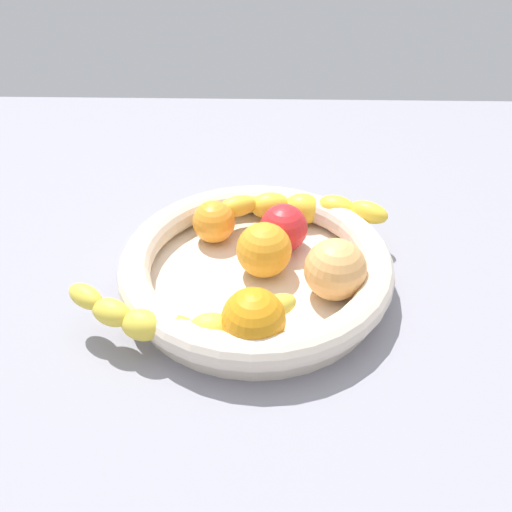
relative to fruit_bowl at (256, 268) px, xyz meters
The scene contains 9 objects.
kitchen_counter 4.35cm from the fruit_bowl, ahead, with size 120.00×120.00×3.00cm, color gray.
fruit_bowl is the anchor object (origin of this frame).
banana_draped_left 13.56cm from the fruit_bowl, 126.20° to the right, with size 25.66×7.82×4.92cm.
banana_draped_right 12.67cm from the fruit_bowl, 61.33° to the left, with size 23.25×7.56×4.87cm.
orange_front 2.48cm from the fruit_bowl, 38.58° to the left, with size 6.71×6.71×6.71cm, color orange.
orange_mid_left 11.45cm from the fruit_bowl, 88.97° to the right, with size 6.77×6.77×6.77cm, color orange.
orange_mid_right 9.49cm from the fruit_bowl, 127.35° to the left, with size 5.61×5.61×5.61cm, color orange.
peach_blush 9.91cm from the fruit_bowl, 18.60° to the right, with size 7.20×7.20×7.20cm, color #EFAA61.
tomato_red 7.00cm from the fruit_bowl, 59.94° to the left, with size 6.18×6.18×6.18cm, color red.
Camera 1 is at (1.23, -52.36, 48.09)cm, focal length 38.98 mm.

